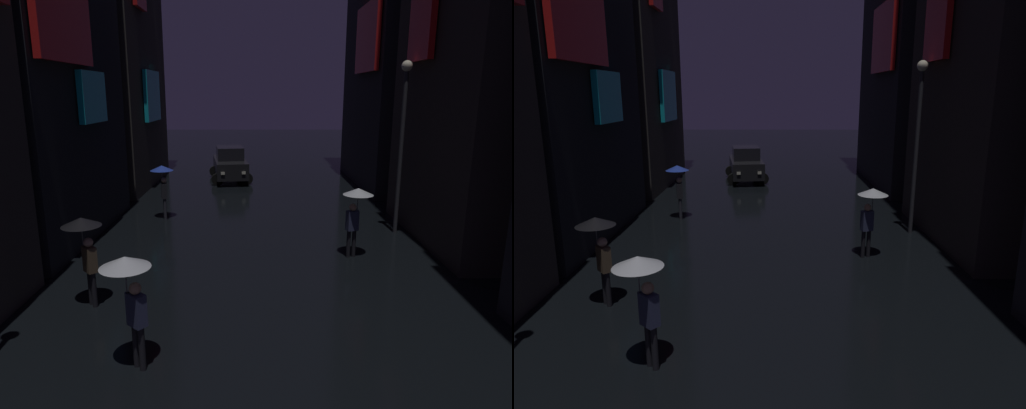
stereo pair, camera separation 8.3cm
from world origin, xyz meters
TOP-DOWN VIEW (x-y plane):
  - building_left_mid at (-7.48, 12.94)m, footprint 4.25×7.89m
  - pedestrian_near_crossing_blue at (-3.63, 15.05)m, footprint 0.90×0.90m
  - pedestrian_foreground_right_clear at (-2.20, 4.93)m, footprint 0.90×0.90m
  - pedestrian_midstreet_centre_black at (-3.91, 7.46)m, footprint 0.90×0.90m
  - pedestrian_midstreet_left_clear at (3.01, 10.73)m, footprint 0.90×0.90m
  - car_distant at (-1.46, 23.18)m, footprint 2.63×4.32m
  - streetlamp_right_far at (5.00, 13.17)m, footprint 0.36×0.36m

SIDE VIEW (x-z plane):
  - car_distant at x=-1.46m, z-range -0.03..1.89m
  - pedestrian_near_crossing_blue at x=-3.63m, z-range 0.61..2.73m
  - pedestrian_foreground_right_clear at x=-2.20m, z-range 0.61..2.73m
  - pedestrian_midstreet_centre_black at x=-3.91m, z-range 0.61..2.73m
  - pedestrian_midstreet_left_clear at x=3.01m, z-range 0.61..2.73m
  - streetlamp_right_far at x=5.00m, z-range 0.71..6.62m
  - building_left_mid at x=-7.48m, z-range 0.01..13.82m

